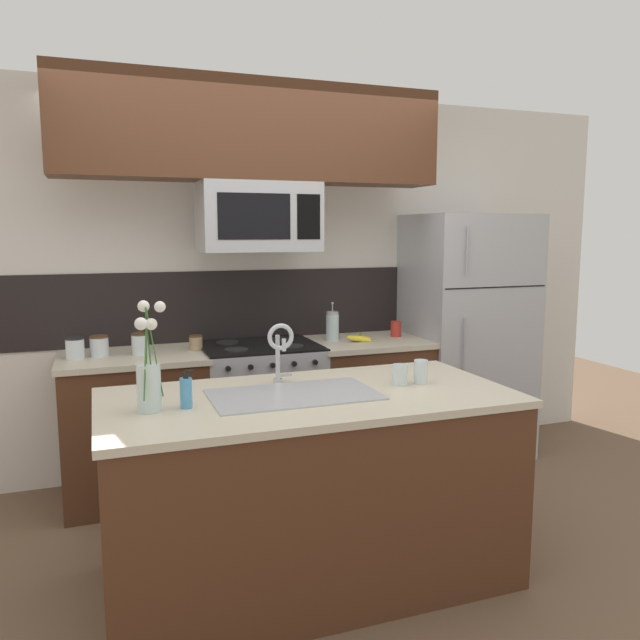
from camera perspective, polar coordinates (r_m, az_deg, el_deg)
ground_plane at (r=3.57m, az=-1.54°, el=-19.51°), size 10.00×10.00×0.00m
rear_partition at (r=4.49m, az=-3.14°, el=3.54°), size 5.20×0.10×2.60m
splash_band at (r=4.38m, az=-6.67°, el=1.40°), size 3.22×0.01×0.48m
back_counter_left at (r=4.09m, az=-16.56°, el=-9.30°), size 0.87×0.65×0.91m
back_counter_right at (r=4.45m, az=4.24°, el=-7.56°), size 0.81×0.65×0.91m
stove_range at (r=4.20m, az=-5.49°, el=-8.44°), size 0.76×0.64×0.93m
microwave at (r=4.01m, az=-5.66°, el=9.34°), size 0.74×0.40×0.43m
upper_cabinet_band at (r=4.02m, az=-6.10°, el=16.70°), size 2.38×0.34×0.60m
refrigerator at (r=4.76m, az=13.11°, el=-1.40°), size 0.83×0.74×1.78m
storage_jar_tall at (r=3.94m, az=-21.50°, el=-2.41°), size 0.11×0.11×0.13m
storage_jar_medium at (r=3.98m, az=-19.54°, el=-2.26°), size 0.11×0.11×0.13m
storage_jar_short at (r=3.96m, az=-16.13°, el=-2.10°), size 0.10×0.10×0.13m
storage_jar_squat at (r=4.03m, az=-11.28°, el=-2.04°), size 0.08×0.08×0.09m
banana_bunch at (r=4.26m, az=3.66°, el=-1.70°), size 0.19×0.12×0.08m
french_press at (r=4.30m, az=1.14°, el=-0.55°), size 0.09×0.09×0.27m
coffee_tin at (r=4.49m, az=6.96°, el=-0.81°), size 0.08×0.08×0.11m
island_counter at (r=3.05m, az=-1.00°, el=-15.04°), size 1.89×0.93×0.91m
kitchen_sink at (r=2.90m, az=-2.41°, el=-8.21°), size 0.76×0.44×0.16m
sink_faucet at (r=3.04m, az=-3.67°, el=-2.29°), size 0.14×0.14×0.31m
dish_soap_bottle at (r=2.73m, az=-12.15°, el=-6.47°), size 0.06×0.05×0.16m
drinking_glass at (r=3.09m, az=7.31°, el=-4.98°), size 0.08×0.08×0.10m
spare_glass at (r=3.13m, az=9.20°, el=-4.70°), size 0.07×0.07×0.12m
flower_vase at (r=2.70m, az=-15.37°, el=-5.23°), size 0.13×0.15×0.46m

